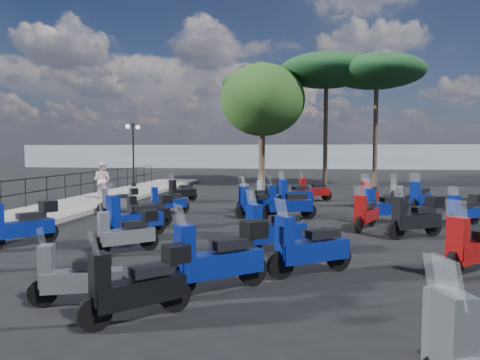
# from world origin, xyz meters

# --- Properties ---
(ground) EXTENTS (120.00, 120.00, 0.00)m
(ground) POSITION_xyz_m (0.00, 0.00, 0.00)
(ground) COLOR black
(ground) RESTS_ON ground
(sidewalk) EXTENTS (3.00, 30.00, 0.15)m
(sidewalk) POSITION_xyz_m (-6.50, 3.00, 0.07)
(sidewalk) COLOR slate
(sidewalk) RESTS_ON ground
(railing) EXTENTS (0.04, 26.04, 1.10)m
(railing) POSITION_xyz_m (-7.80, 2.80, 0.90)
(railing) COLOR black
(railing) RESTS_ON sidewalk
(lamp_post_2) EXTENTS (0.57, 1.06, 3.79)m
(lamp_post_2) POSITION_xyz_m (-7.43, 11.75, 2.31)
(lamp_post_2) COLOR black
(lamp_post_2) RESTS_ON sidewalk
(pedestrian_far) EXTENTS (0.84, 0.68, 1.64)m
(pedestrian_far) POSITION_xyz_m (-6.36, 5.47, 0.97)
(pedestrian_far) COLOR silver
(pedestrian_far) RESTS_ON sidewalk
(scooter_1) EXTENTS (1.14, 1.53, 1.39)m
(scooter_1) POSITION_xyz_m (-4.08, -3.35, 0.53)
(scooter_1) COLOR black
(scooter_1) RESTS_ON ground
(scooter_2) EXTENTS (1.27, 1.13, 1.24)m
(scooter_2) POSITION_xyz_m (-1.34, -3.62, 0.47)
(scooter_2) COLOR black
(scooter_2) RESTS_ON ground
(scooter_3) EXTENTS (1.26, 1.17, 1.25)m
(scooter_3) POSITION_xyz_m (-1.98, -0.49, 0.47)
(scooter_3) COLOR black
(scooter_3) RESTS_ON ground
(scooter_4) EXTENTS (1.37, 0.91, 1.21)m
(scooter_4) POSITION_xyz_m (-4.08, 2.13, 0.45)
(scooter_4) COLOR black
(scooter_4) RESTS_ON ground
(scooter_5) EXTENTS (1.10, 1.34, 1.30)m
(scooter_5) POSITION_xyz_m (-2.75, 5.76, 0.45)
(scooter_5) COLOR black
(scooter_5) RESTS_ON ground
(scooter_6) EXTENTS (1.44, 0.67, 1.18)m
(scooter_6) POSITION_xyz_m (-0.75, -6.81, 0.41)
(scooter_6) COLOR black
(scooter_6) RESTS_ON ground
(scooter_7) EXTENTS (1.27, 1.23, 1.28)m
(scooter_7) POSITION_xyz_m (0.38, -7.23, 0.48)
(scooter_7) COLOR black
(scooter_7) RESTS_ON ground
(scooter_8) EXTENTS (1.32, 1.48, 1.48)m
(scooter_8) POSITION_xyz_m (-1.84, -2.01, 0.52)
(scooter_8) COLOR black
(scooter_8) RESTS_ON ground
(scooter_9) EXTENTS (1.50, 1.00, 1.35)m
(scooter_9) POSITION_xyz_m (0.85, 3.49, 0.47)
(scooter_9) COLOR black
(scooter_9) RESTS_ON ground
(scooter_10) EXTENTS (1.42, 0.91, 1.26)m
(scooter_10) POSITION_xyz_m (-2.28, 2.22, 0.44)
(scooter_10) COLOR black
(scooter_10) RESTS_ON ground
(scooter_11) EXTENTS (1.06, 1.38, 1.27)m
(scooter_11) POSITION_xyz_m (1.10, 6.36, 0.48)
(scooter_11) COLOR black
(scooter_11) RESTS_ON ground
(scooter_12) EXTENTS (1.57, 1.29, 1.48)m
(scooter_12) POSITION_xyz_m (1.24, -5.89, 0.56)
(scooter_12) COLOR black
(scooter_12) RESTS_ON ground
(scooter_13) EXTENTS (1.50, 1.22, 1.45)m
(scooter_13) POSITION_xyz_m (1.95, -3.13, 0.50)
(scooter_13) COLOR black
(scooter_13) RESTS_ON ground
(scooter_14) EXTENTS (1.83, 0.77, 1.49)m
(scooter_14) POSITION_xyz_m (2.11, 1.60, 0.52)
(scooter_14) COLOR black
(scooter_14) RESTS_ON ground
(scooter_15) EXTENTS (1.43, 1.25, 1.38)m
(scooter_15) POSITION_xyz_m (1.05, 2.00, 0.52)
(scooter_15) COLOR black
(scooter_15) RESTS_ON ground
(scooter_16) EXTENTS (1.59, 1.12, 1.46)m
(scooter_16) POSITION_xyz_m (2.25, 4.91, 0.51)
(scooter_16) COLOR black
(scooter_16) RESTS_ON ground
(scooter_18) EXTENTS (1.59, 1.12, 1.45)m
(scooter_18) POSITION_xyz_m (2.71, -4.75, 0.50)
(scooter_18) COLOR black
(scooter_18) RESTS_ON ground
(scooter_19) EXTENTS (1.61, 1.09, 1.42)m
(scooter_19) POSITION_xyz_m (5.58, -0.89, 0.54)
(scooter_19) COLOR black
(scooter_19) RESTS_ON ground
(scooter_20) EXTENTS (1.64, 0.99, 1.42)m
(scooter_20) POSITION_xyz_m (5.12, 1.37, 0.49)
(scooter_20) COLOR black
(scooter_20) RESTS_ON ground
(scooter_21) EXTENTS (0.91, 1.60, 1.37)m
(scooter_21) POSITION_xyz_m (5.32, 5.37, 0.48)
(scooter_21) COLOR black
(scooter_21) RESTS_ON ground
(scooter_22) EXTENTS (1.66, 0.70, 1.35)m
(scooter_22) POSITION_xyz_m (3.08, 7.01, 0.47)
(scooter_22) COLOR black
(scooter_22) RESTS_ON ground
(scooter_24) EXTENTS (1.40, 1.30, 1.44)m
(scooter_24) POSITION_xyz_m (5.72, -4.27, 0.50)
(scooter_24) COLOR black
(scooter_24) RESTS_ON ground
(scooter_25) EXTENTS (0.90, 1.55, 1.33)m
(scooter_25) POSITION_xyz_m (4.42, 0.07, 0.46)
(scooter_25) COLOR black
(scooter_25) RESTS_ON ground
(scooter_26) EXTENTS (1.32, 1.06, 1.24)m
(scooter_26) POSITION_xyz_m (7.52, 1.21, 0.47)
(scooter_26) COLOR black
(scooter_26) RESTS_ON ground
(scooter_27) EXTENTS (1.11, 1.60, 1.46)m
(scooter_27) POSITION_xyz_m (7.06, 4.44, 0.51)
(scooter_27) COLOR black
(scooter_27) RESTS_ON ground
(scooter_28) EXTENTS (0.81, 1.36, 1.18)m
(scooter_28) POSITION_xyz_m (7.18, 9.17, 0.41)
(scooter_28) COLOR black
(scooter_28) RESTS_ON ground
(broadleaf_tree) EXTENTS (5.43, 5.43, 7.83)m
(broadleaf_tree) POSITION_xyz_m (0.03, 14.88, 5.51)
(broadleaf_tree) COLOR #38281E
(broadleaf_tree) RESTS_ON ground
(pine_0) EXTENTS (6.24, 6.24, 8.59)m
(pine_0) POSITION_xyz_m (4.09, 16.15, 7.47)
(pine_0) COLOR #38281E
(pine_0) RESTS_ON ground
(pine_1) EXTENTS (5.97, 5.97, 8.28)m
(pine_1) POSITION_xyz_m (7.17, 15.54, 7.21)
(pine_1) COLOR #38281E
(pine_1) RESTS_ON ground
(pine_2) EXTENTS (5.92, 5.92, 8.38)m
(pine_2) POSITION_xyz_m (-0.56, 19.85, 7.31)
(pine_2) COLOR #38281E
(pine_2) RESTS_ON ground
(distant_hills) EXTENTS (70.00, 8.00, 3.00)m
(distant_hills) POSITION_xyz_m (0.00, 45.00, 1.50)
(distant_hills) COLOR gray
(distant_hills) RESTS_ON ground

